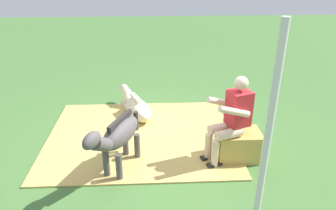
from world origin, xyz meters
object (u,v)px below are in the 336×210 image
Objects in this scene: hay_bale at (238,145)px; person_seated at (231,117)px; tent_pole_left at (262,173)px; pony_lying at (136,107)px; pony_standing at (118,136)px.

person_seated reaches higher than hay_bale.
person_seated is 0.54× the size of tent_pole_left.
pony_lying is 0.54× the size of tent_pole_left.
person_seated is 2.16m from pony_lying.
pony_standing is at bearing 7.01° from person_seated.
hay_bale is 0.51× the size of pony_standing.
person_seated is 1.05× the size of pony_standing.
tent_pole_left is (-1.37, 1.77, 0.66)m from pony_standing.
pony_standing is at bearing 84.61° from pony_lying.
tent_pole_left is (0.40, 2.00, 1.01)m from hay_bale.
pony_standing is (1.77, 0.24, 0.35)m from hay_bale.
tent_pole_left reaches higher than pony_standing.
person_seated is at bearing -97.11° from tent_pole_left.
tent_pole_left is at bearing 82.89° from person_seated.
pony_standing reaches higher than hay_bale.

